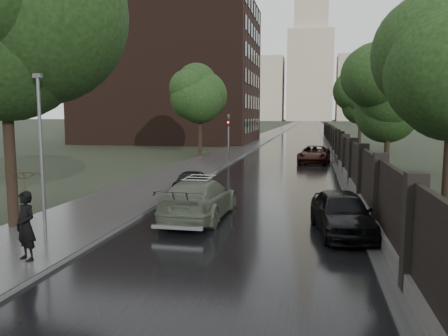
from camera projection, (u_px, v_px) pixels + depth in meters
ground at (209, 278)px, 10.60m from camera, size 800.00×800.00×0.00m
road at (307, 124)px, 195.49m from camera, size 8.00×420.00×0.02m
sidewalk_left at (293, 124)px, 196.66m from camera, size 4.00×420.00×0.16m
verge_right at (319, 124)px, 194.41m from camera, size 3.00×420.00×0.08m
fence_right at (336, 147)px, 40.73m from camera, size 0.45×75.72×2.70m
tree_left_near at (3, 38)px, 14.24m from camera, size 5.44×5.44×9.16m
tree_left_far at (200, 101)px, 40.73m from camera, size 4.25×4.25×7.39m
tree_right_b at (389, 100)px, 29.94m from camera, size 4.08×4.08×7.01m
tree_right_c at (361, 106)px, 47.45m from camera, size 4.08×4.08×7.01m
lamp_post at (42, 158)px, 12.80m from camera, size 0.25×0.12×5.11m
traffic_light at (229, 134)px, 35.48m from camera, size 0.16×0.32×4.00m
brick_building at (171, 73)px, 63.53m from camera, size 24.00×18.00×20.00m
stalinist_tower at (310, 64)px, 297.91m from camera, size 92.00×30.00×159.00m
volga_sedan at (199, 198)px, 16.69m from camera, size 2.21×5.26×1.52m
hatchback_left at (193, 182)px, 21.82m from camera, size 1.60×3.68×1.24m
car_right_near at (342, 213)px, 14.42m from camera, size 2.27×4.43×1.45m
car_right_far at (314, 154)px, 35.95m from camera, size 2.84×5.33×1.43m
pedestrian_umbrella at (24, 188)px, 11.20m from camera, size 1.39×1.40×2.85m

